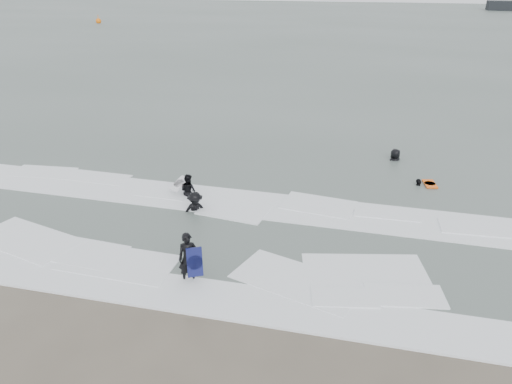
% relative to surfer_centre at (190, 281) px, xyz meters
% --- Properties ---
extents(ground, '(320.00, 320.00, 0.00)m').
position_rel_surfer_centre_xyz_m(ground, '(0.89, -0.12, 0.00)').
color(ground, brown).
rests_on(ground, ground).
extents(sea, '(320.00, 320.00, 0.00)m').
position_rel_surfer_centre_xyz_m(sea, '(0.89, 79.88, 0.06)').
color(sea, '#47544C').
rests_on(sea, ground).
extents(surfer_centre, '(0.74, 0.64, 1.72)m').
position_rel_surfer_centre_xyz_m(surfer_centre, '(0.00, 0.00, 0.00)').
color(surfer_centre, black).
rests_on(surfer_centre, ground).
extents(surfer_wading, '(0.93, 0.85, 1.56)m').
position_rel_surfer_centre_xyz_m(surfer_wading, '(-2.49, 6.12, 0.00)').
color(surfer_wading, black).
rests_on(surfer_wading, ground).
extents(surfer_breaker, '(1.29, 1.19, 1.74)m').
position_rel_surfer_centre_xyz_m(surfer_breaker, '(-1.61, 4.67, 0.00)').
color(surfer_breaker, black).
rests_on(surfer_breaker, ground).
extents(surfer_right_near, '(0.95, 0.77, 1.51)m').
position_rel_surfer_centre_xyz_m(surfer_right_near, '(7.27, 9.80, 0.00)').
color(surfer_right_near, black).
rests_on(surfer_right_near, ground).
extents(surfer_right_far, '(1.04, 0.99, 1.79)m').
position_rel_surfer_centre_xyz_m(surfer_right_far, '(6.19, 12.97, 0.00)').
color(surfer_right_far, black).
rests_on(surfer_right_far, ground).
extents(surf_foam, '(30.03, 9.06, 0.09)m').
position_rel_surfer_centre_xyz_m(surf_foam, '(0.89, 3.58, 0.04)').
color(surf_foam, white).
rests_on(surf_foam, ground).
extents(bodyboards, '(11.39, 10.85, 1.25)m').
position_rel_surfer_centre_xyz_m(bodyboards, '(1.74, 5.37, 0.50)').
color(bodyboards, '#0E1245').
rests_on(bodyboards, ground).
extents(buoy, '(1.00, 1.00, 1.65)m').
position_rel_surfer_centre_xyz_m(buoy, '(-48.58, 75.85, 0.42)').
color(buoy, orange).
rests_on(buoy, ground).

